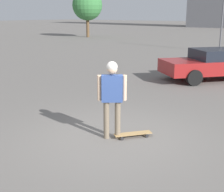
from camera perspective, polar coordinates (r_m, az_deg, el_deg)
name	(u,v)px	position (r m, az deg, el deg)	size (l,w,h in m)	color
ground_plane	(112,138)	(7.35, 0.00, -7.66)	(220.00, 220.00, 0.00)	slate
person	(112,91)	(7.00, 0.00, 0.84)	(0.44, 0.54, 1.80)	#7A6B56
skateboard	(133,134)	(7.40, 3.85, -6.94)	(0.84, 0.72, 0.09)	tan
car_parked_near	(216,63)	(14.35, 18.45, 5.66)	(4.69, 4.39, 1.34)	maroon
tree_distant	(87,5)	(39.08, -4.53, 16.20)	(3.60, 3.60, 5.58)	brown
lamp_post	(224,3)	(25.15, 19.74, 15.73)	(0.28, 0.28, 6.13)	#59595E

